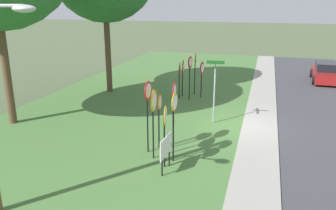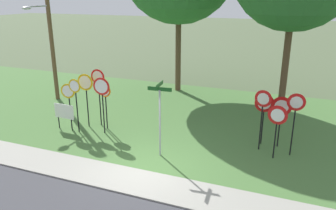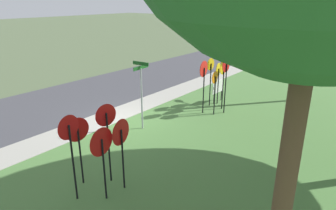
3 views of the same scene
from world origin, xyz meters
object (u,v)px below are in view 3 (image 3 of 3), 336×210
at_px(stop_sign_near_left, 226,73).
at_px(yield_sign_far_right, 102,147).
at_px(stop_sign_near_right, 204,75).
at_px(street_name_post, 141,90).
at_px(yield_sign_center, 70,138).
at_px(yield_sign_near_right, 78,135).
at_px(notice_board, 218,88).
at_px(yield_sign_far_left, 121,138).
at_px(stop_sign_far_center, 218,75).
at_px(stop_sign_center_tall, 215,84).
at_px(stop_sign_far_left, 223,73).
at_px(stop_sign_far_right, 210,72).
at_px(yield_sign_near_left, 106,125).
at_px(utility_pole, 316,24).

height_order(stop_sign_near_left, yield_sign_far_right, stop_sign_near_left).
relative_size(stop_sign_near_right, street_name_post, 0.89).
bearing_deg(yield_sign_center, yield_sign_near_right, -144.48).
height_order(yield_sign_far_right, notice_board, yield_sign_far_right).
bearing_deg(yield_sign_far_left, yield_sign_center, -38.37).
relative_size(stop_sign_far_center, stop_sign_center_tall, 1.03).
bearing_deg(stop_sign_near_right, yield_sign_center, 0.57).
distance_m(stop_sign_far_left, street_name_post, 4.69).
distance_m(stop_sign_far_left, yield_sign_center, 9.31).
relative_size(stop_sign_far_center, notice_board, 1.80).
xyz_separation_m(stop_sign_far_center, yield_sign_far_right, (9.33, 1.63, 0.02)).
bearing_deg(stop_sign_far_center, stop_sign_near_left, 33.82).
bearing_deg(stop_sign_far_right, stop_sign_far_left, 90.07).
xyz_separation_m(stop_sign_far_right, yield_sign_far_right, (8.79, 1.80, -0.19)).
relative_size(stop_sign_near_left, stop_sign_far_center, 1.25).
height_order(stop_sign_center_tall, yield_sign_near_right, same).
relative_size(yield_sign_near_left, yield_sign_far_left, 1.14).
bearing_deg(stop_sign_near_right, stop_sign_center_tall, 103.68).
xyz_separation_m(stop_sign_near_right, stop_sign_far_center, (-1.73, -0.15, -0.33)).
bearing_deg(stop_sign_center_tall, yield_sign_near_right, -5.69).
xyz_separation_m(yield_sign_far_right, street_name_post, (-4.32, -2.55, 0.14)).
distance_m(stop_sign_near_left, street_name_post, 4.41).
xyz_separation_m(yield_sign_near_left, yield_sign_far_right, (0.70, 0.58, -0.28)).
bearing_deg(yield_sign_far_left, stop_sign_near_right, -177.25).
distance_m(stop_sign_near_left, yield_sign_near_left, 7.60).
distance_m(stop_sign_far_center, yield_sign_far_left, 8.80).
bearing_deg(utility_pole, yield_sign_near_right, -13.37).
bearing_deg(yield_sign_near_right, yield_sign_center, 50.92).
bearing_deg(street_name_post, stop_sign_far_center, 164.71).
bearing_deg(stop_sign_near_right, yield_sign_near_right, -2.95).
distance_m(stop_sign_near_right, yield_sign_center, 8.18).
bearing_deg(stop_sign_far_right, yield_sign_near_left, 11.00).
distance_m(street_name_post, utility_pole, 10.21).
xyz_separation_m(stop_sign_far_right, yield_sign_near_left, (8.10, 1.22, 0.08)).
relative_size(yield_sign_far_left, yield_sign_far_right, 1.01).
xyz_separation_m(stop_sign_far_left, street_name_post, (4.44, -1.51, -0.15)).
distance_m(yield_sign_far_left, yield_sign_far_right, 0.69).
bearing_deg(stop_sign_near_left, stop_sign_far_right, -113.50).
bearing_deg(yield_sign_near_right, stop_sign_near_left, -173.67).
relative_size(stop_sign_far_left, yield_sign_near_left, 1.02).
relative_size(stop_sign_near_right, stop_sign_far_right, 1.04).
bearing_deg(notice_board, stop_sign_far_right, -2.90).
bearing_deg(street_name_post, yield_sign_near_right, 13.02).
relative_size(stop_sign_near_right, notice_board, 2.13).
relative_size(stop_sign_near_right, yield_sign_near_left, 1.03).
bearing_deg(yield_sign_far_left, yield_sign_near_left, -100.56).
xyz_separation_m(stop_sign_far_center, yield_sign_near_right, (9.26, 0.47, 0.00)).
xyz_separation_m(yield_sign_far_right, notice_board, (-9.59, -1.73, -0.81)).
bearing_deg(stop_sign_center_tall, yield_sign_center, -1.94).
bearing_deg(notice_board, stop_sign_far_center, 22.67).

